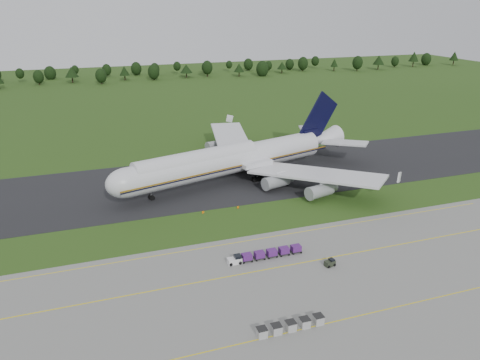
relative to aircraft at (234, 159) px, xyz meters
name	(u,v)px	position (x,y,z in m)	size (l,w,h in m)	color
ground	(236,221)	(-7.97, -26.00, -6.32)	(600.00, 600.00, 0.00)	#264514
apron	(301,304)	(-7.97, -60.00, -6.29)	(300.00, 52.00, 0.06)	slate
taxiway	(205,180)	(-7.97, 2.00, -6.28)	(300.00, 40.00, 0.08)	black
apron_markings	(284,282)	(-7.97, -52.98, -6.26)	(300.00, 30.20, 0.01)	yellow
tree_line	(123,72)	(-10.83, 192.64, -0.40)	(526.91, 22.13, 11.75)	black
aircraft	(234,159)	(0.00, 0.00, 0.00)	(78.71, 74.05, 22.14)	silver
baggage_train	(264,254)	(-8.18, -43.90, -5.41)	(15.59, 1.65, 1.59)	silver
utility_cart	(330,263)	(2.73, -50.74, -5.72)	(2.19, 1.56, 1.10)	#262D1F
uld_row	(291,326)	(-12.40, -65.55, -5.50)	(11.14, 1.54, 1.52)	#A4A4A4
edge_markers	(221,210)	(-9.76, -19.35, -6.05)	(9.42, 0.30, 0.60)	orange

